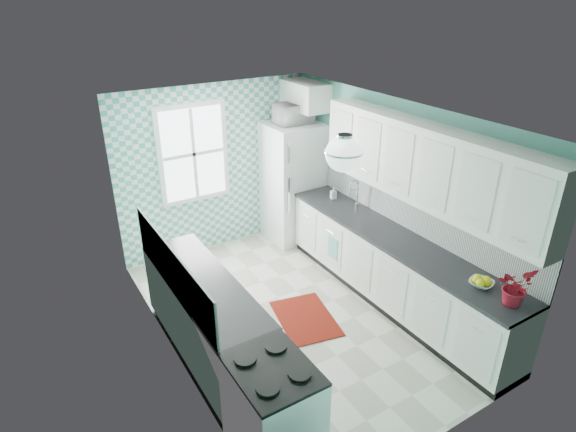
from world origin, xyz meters
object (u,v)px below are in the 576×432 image
fridge (293,182)px  potted_plant (515,287)px  stove (273,409)px  fruit_bowl (481,283)px  ceiling_light (344,153)px  microwave (294,113)px  sink (348,209)px

fridge → potted_plant: bearing=-89.4°
stove → fruit_bowl: fruit_bowl is taller
ceiling_light → microwave: ceiling_light is taller
stove → microwave: (2.31, 3.35, 1.52)m
fridge → stove: bearing=-125.3°
fridge → sink: (0.09, -1.26, 0.00)m
fruit_bowl → fridge: bearing=91.5°
fridge → sink: 1.26m
fruit_bowl → potted_plant: size_ratio=0.63×
fruit_bowl → microwave: (-0.09, 3.44, 1.04)m
fruit_bowl → potted_plant: bearing=-90.0°
sink → microwave: size_ratio=0.99×
fruit_bowl → ceiling_light: bearing=145.3°
ceiling_light → stove: (-1.20, -0.73, -1.83)m
stove → sink: size_ratio=1.76×
sink → stove: bearing=-142.9°
ceiling_light → potted_plant: 2.06m
potted_plant → ceiling_light: bearing=135.5°
potted_plant → microwave: 3.89m
ceiling_light → microwave: 2.86m
fruit_bowl → microwave: size_ratio=0.44×
ceiling_light → fruit_bowl: size_ratio=1.49×
fridge → sink: bearing=-86.4°
stove → fruit_bowl: (2.40, -0.10, 0.48)m
potted_plant → microwave: microwave is taller
ceiling_light → sink: size_ratio=0.66×
fridge → fruit_bowl: 3.45m
stove → ceiling_light: bearing=28.2°
stove → fruit_bowl: size_ratio=3.99×
potted_plant → microwave: size_ratio=0.70×
ceiling_light → fruit_bowl: 1.99m
fridge → fruit_bowl: fridge is taller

